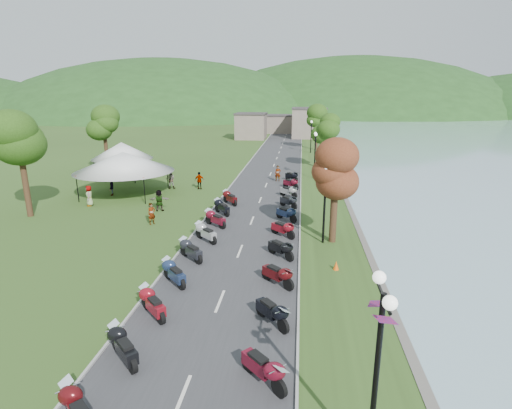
{
  "coord_description": "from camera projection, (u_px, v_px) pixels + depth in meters",
  "views": [
    {
      "loc": [
        3.44,
        -5.98,
        9.09
      ],
      "look_at": [
        0.31,
        21.88,
        1.3
      ],
      "focal_mm": 28.0,
      "sensor_mm": 36.0,
      "label": 1
    }
  ],
  "objects": [
    {
      "name": "tree_lakeside",
      "position": [
        335.0,
        189.0,
        24.48
      ],
      "size": [
        2.5,
        2.5,
        6.95
      ],
      "primitive_type": null,
      "color": "#305B17",
      "rests_on": "ground"
    },
    {
      "name": "moto_row_right",
      "position": [
        284.0,
        229.0,
        26.17
      ],
      "size": [
        2.6,
        37.21,
        1.1
      ],
      "primitive_type": null,
      "color": "#331411",
      "rests_on": "ground"
    },
    {
      "name": "tree_park_left",
      "position": [
        21.0,
        153.0,
        29.43
      ],
      "size": [
        3.53,
        3.53,
        9.81
      ],
      "primitive_type": null,
      "color": "#305B17",
      "rests_on": "ground"
    },
    {
      "name": "moto_row_left",
      "position": [
        166.0,
        288.0,
        18.18
      ],
      "size": [
        2.6,
        35.19,
        1.1
      ],
      "primitive_type": null,
      "color": "#331411",
      "rests_on": "ground"
    },
    {
      "name": "pedestrian_c",
      "position": [
        112.0,
        195.0,
        37.02
      ],
      "size": [
        0.86,
        1.25,
        1.79
      ],
      "primitive_type": "imported",
      "rotation": [
        0.0,
        0.0,
        5.07
      ],
      "color": "slate",
      "rests_on": "ground"
    },
    {
      "name": "pedestrian_b",
      "position": [
        171.0,
        189.0,
        39.69
      ],
      "size": [
        0.99,
        0.66,
        1.87
      ],
      "primitive_type": "imported",
      "rotation": [
        0.0,
        0.0,
        3.34
      ],
      "color": "slate",
      "rests_on": "ground"
    },
    {
      "name": "pedestrian_a",
      "position": [
        152.0,
        224.0,
        28.83
      ],
      "size": [
        0.69,
        0.72,
        1.59
      ],
      "primitive_type": "imported",
      "rotation": [
        0.0,
        0.0,
        0.89
      ],
      "color": "slate",
      "rests_on": "ground"
    },
    {
      "name": "vendor_tent_side",
      "position": [
        123.0,
        160.0,
        44.02
      ],
      "size": [
        4.41,
        4.41,
        4.0
      ],
      "primitive_type": null,
      "color": "silver",
      "rests_on": "ground"
    },
    {
      "name": "far_building",
      "position": [
        277.0,
        124.0,
        89.46
      ],
      "size": [
        18.0,
        16.0,
        5.0
      ],
      "primitive_type": "cube",
      "color": "gray",
      "rests_on": "ground"
    },
    {
      "name": "hills_backdrop",
      "position": [
        295.0,
        113.0,
        200.03
      ],
      "size": [
        360.0,
        120.0,
        76.0
      ],
      "primitive_type": null,
      "color": "#285621",
      "rests_on": "ground"
    },
    {
      "name": "streetlamp_near",
      "position": [
        376.0,
        380.0,
        9.5
      ],
      "size": [
        1.4,
        1.4,
        5.0
      ],
      "primitive_type": null,
      "color": "black",
      "rests_on": "ground"
    },
    {
      "name": "road",
      "position": [
        271.0,
        174.0,
        46.83
      ],
      "size": [
        7.0,
        120.0,
        0.02
      ],
      "primitive_type": "cube",
      "color": "#3A3A3D",
      "rests_on": "ground"
    },
    {
      "name": "vendor_tent_main",
      "position": [
        125.0,
        173.0,
        36.8
      ],
      "size": [
        6.02,
        6.02,
        4.0
      ],
      "primitive_type": null,
      "color": "silver",
      "rests_on": "ground"
    }
  ]
}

